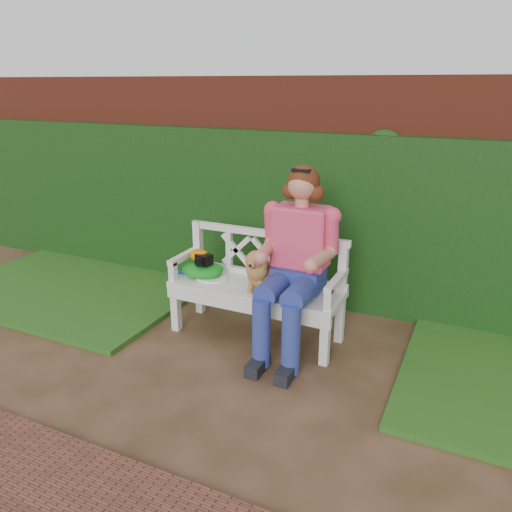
% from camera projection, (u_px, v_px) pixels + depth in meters
% --- Properties ---
extents(ground, '(60.00, 60.00, 0.00)m').
position_uv_depth(ground, '(235.00, 383.00, 3.75)').
color(ground, '#382514').
extents(brick_wall, '(10.00, 0.30, 2.20)m').
position_uv_depth(brick_wall, '(320.00, 192.00, 5.01)').
color(brick_wall, maroon).
rests_on(brick_wall, ground).
extents(ivy_hedge, '(10.00, 0.18, 1.70)m').
position_uv_depth(ivy_hedge, '(312.00, 221.00, 4.91)').
color(ivy_hedge, '#1A4F14').
rests_on(ivy_hedge, ground).
extents(grass_left, '(2.60, 2.00, 0.05)m').
position_uv_depth(grass_left, '(79.00, 286.00, 5.47)').
color(grass_left, '#194815').
rests_on(grass_left, ground).
extents(garden_bench, '(1.64, 0.78, 0.48)m').
position_uv_depth(garden_bench, '(256.00, 311.00, 4.38)').
color(garden_bench, white).
rests_on(garden_bench, ground).
extents(seated_woman, '(0.97, 1.08, 1.58)m').
position_uv_depth(seated_woman, '(298.00, 259.00, 4.03)').
color(seated_woman, '#E2334E').
rests_on(seated_woman, ground).
extents(dog, '(0.31, 0.38, 0.37)m').
position_uv_depth(dog, '(260.00, 268.00, 4.17)').
color(dog, '#A34821').
rests_on(dog, garden_bench).
extents(tennis_racket, '(0.60, 0.43, 0.03)m').
position_uv_depth(tennis_racket, '(209.00, 278.00, 4.44)').
color(tennis_racket, silver).
rests_on(tennis_racket, garden_bench).
extents(green_bag, '(0.41, 0.33, 0.13)m').
position_uv_depth(green_bag, '(202.00, 270.00, 4.49)').
color(green_bag, '#277B2B').
rests_on(green_bag, garden_bench).
extents(camera_item, '(0.16, 0.14, 0.09)m').
position_uv_depth(camera_item, '(204.00, 259.00, 4.41)').
color(camera_item, black).
rests_on(camera_item, green_bag).
extents(baseball_glove, '(0.23, 0.20, 0.12)m').
position_uv_depth(baseball_glove, '(199.00, 255.00, 4.47)').
color(baseball_glove, '#D06903').
rests_on(baseball_glove, green_bag).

